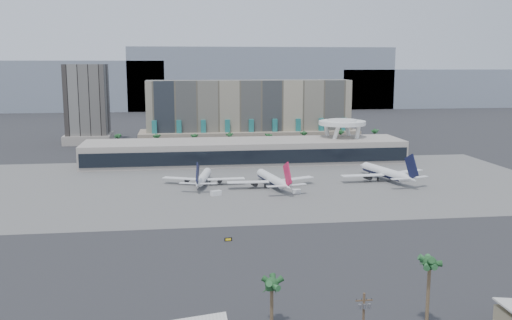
{
  "coord_description": "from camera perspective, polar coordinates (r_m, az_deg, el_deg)",
  "views": [
    {
      "loc": [
        -34.4,
        -189.96,
        53.19
      ],
      "look_at": [
        -3.52,
        40.0,
        13.35
      ],
      "focal_mm": 40.0,
      "sensor_mm": 36.0,
      "label": 1
    }
  ],
  "objects": [
    {
      "name": "airliner_right",
      "position": [
        265.35,
        12.83,
        -1.22
      ],
      "size": [
        41.78,
        43.36,
        15.26
      ],
      "rotation": [
        0.0,
        0.0,
        0.25
      ],
      "color": "white",
      "rests_on": "ground"
    },
    {
      "name": "near_palm_a",
      "position": [
        117.74,
        1.59,
        -12.95
      ],
      "size": [
        6.0,
        6.0,
        10.58
      ],
      "color": "brown",
      "rests_on": "ground"
    },
    {
      "name": "utility_pole",
      "position": [
        109.46,
        10.71,
        -15.31
      ],
      "size": [
        3.2,
        0.85,
        12.0
      ],
      "color": "#4C3826",
      "rests_on": "ground"
    },
    {
      "name": "hotel",
      "position": [
        368.87,
        -0.7,
        4.08
      ],
      "size": [
        140.0,
        30.0,
        42.0
      ],
      "color": "tan",
      "rests_on": "ground"
    },
    {
      "name": "office_tower",
      "position": [
        395.8,
        -16.49,
        4.96
      ],
      "size": [
        30.0,
        30.0,
        52.0
      ],
      "color": "black",
      "rests_on": "ground"
    },
    {
      "name": "airliner_left",
      "position": [
        250.92,
        -5.31,
        -1.77
      ],
      "size": [
        36.07,
        37.45,
        13.03
      ],
      "rotation": [
        0.0,
        0.0,
        -0.18
      ],
      "color": "white",
      "rests_on": "ground"
    },
    {
      "name": "taxiway_sign",
      "position": [
        173.63,
        -2.79,
        -7.93
      ],
      "size": [
        2.32,
        0.59,
        1.05
      ],
      "rotation": [
        0.0,
        0.0,
        0.11
      ],
      "color": "black",
      "rests_on": "ground"
    },
    {
      "name": "service_vehicle_b",
      "position": [
        235.16,
        4.07,
        -3.14
      ],
      "size": [
        3.5,
        2.2,
        1.72
      ],
      "primitive_type": "cube",
      "rotation": [
        0.0,
        0.0,
        -0.09
      ],
      "color": "white",
      "rests_on": "ground"
    },
    {
      "name": "terminal",
      "position": [
        305.36,
        -1.09,
        0.95
      ],
      "size": [
        170.0,
        32.5,
        14.5
      ],
      "color": "#B3A99D",
      "rests_on": "ground"
    },
    {
      "name": "ground",
      "position": [
        200.25,
        2.53,
        -5.67
      ],
      "size": [
        900.0,
        900.0,
        0.0
      ],
      "primitive_type": "plane",
      "color": "#232326",
      "rests_on": "ground"
    },
    {
      "name": "mountain_ridge",
      "position": [
        663.31,
        -2.28,
        7.72
      ],
      "size": [
        680.0,
        60.0,
        70.0
      ],
      "color": "gray",
      "rests_on": "ground"
    },
    {
      "name": "palm_row",
      "position": [
        340.2,
        -0.6,
        2.53
      ],
      "size": [
        157.8,
        2.8,
        13.1
      ],
      "color": "brown",
      "rests_on": "ground"
    },
    {
      "name": "saucer_structure",
      "position": [
        320.64,
        8.6,
        3.41
      ],
      "size": [
        26.0,
        26.0,
        21.89
      ],
      "color": "white",
      "rests_on": "ground"
    },
    {
      "name": "service_vehicle_a",
      "position": [
        231.1,
        -4.02,
        -3.33
      ],
      "size": [
        4.64,
        3.52,
        2.04
      ],
      "primitive_type": "cube",
      "rotation": [
        0.0,
        0.0,
        0.4
      ],
      "color": "white",
      "rests_on": "ground"
    },
    {
      "name": "near_palm_b",
      "position": [
        120.02,
        16.95,
        -10.5
      ],
      "size": [
        6.0,
        6.0,
        15.46
      ],
      "color": "brown",
      "rests_on": "ground"
    },
    {
      "name": "airliner_centre",
      "position": [
        244.97,
        1.66,
        -1.95
      ],
      "size": [
        39.06,
        40.58,
        14.14
      ],
      "rotation": [
        0.0,
        0.0,
        0.19
      ],
      "color": "white",
      "rests_on": "ground"
    },
    {
      "name": "apron_pad",
      "position": [
        253.01,
        0.34,
        -2.38
      ],
      "size": [
        260.0,
        130.0,
        0.06
      ],
      "primitive_type": "cube",
      "color": "#5B5B59",
      "rests_on": "ground"
    }
  ]
}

